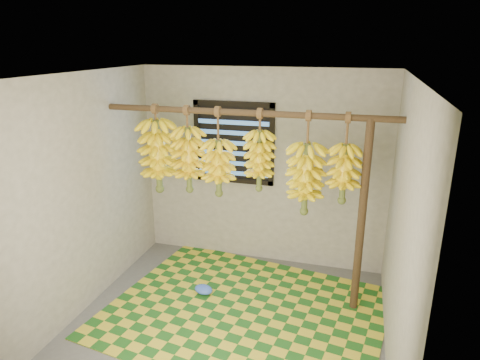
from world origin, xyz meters
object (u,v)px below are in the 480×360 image
(banana_bunch_d, at_px, (259,161))
(banana_bunch_a, at_px, (189,160))
(banana_bunch_e, at_px, (306,179))
(banana_bunch_c, at_px, (219,168))
(banana_bunch_f, at_px, (344,174))
(woven_mat, at_px, (244,312))
(support_post, at_px, (362,220))
(banana_bunch_b, at_px, (158,156))
(plastic_bag, at_px, (204,289))

(banana_bunch_d, bearing_deg, banana_bunch_a, 180.00)
(banana_bunch_a, height_order, banana_bunch_e, same)
(banana_bunch_a, height_order, banana_bunch_c, same)
(banana_bunch_f, bearing_deg, woven_mat, -155.23)
(support_post, distance_m, banana_bunch_d, 1.16)
(banana_bunch_b, relative_size, banana_bunch_f, 1.08)
(woven_mat, height_order, banana_bunch_b, banana_bunch_b)
(banana_bunch_a, xyz_separation_m, banana_bunch_e, (1.24, -0.00, -0.10))
(support_post, distance_m, woven_mat, 1.52)
(banana_bunch_c, height_order, banana_bunch_d, same)
(plastic_bag, bearing_deg, banana_bunch_d, 19.39)
(banana_bunch_a, distance_m, banana_bunch_d, 0.77)
(banana_bunch_b, distance_m, banana_bunch_d, 1.13)
(banana_bunch_a, xyz_separation_m, banana_bunch_d, (0.77, 0.00, 0.05))
(banana_bunch_b, distance_m, banana_bunch_e, 1.60)
(banana_bunch_b, height_order, banana_bunch_e, same)
(woven_mat, relative_size, plastic_bag, 12.47)
(plastic_bag, bearing_deg, banana_bunch_a, 135.67)
(banana_bunch_a, relative_size, banana_bunch_e, 0.89)
(woven_mat, relative_size, banana_bunch_a, 2.94)
(banana_bunch_c, xyz_separation_m, banana_bunch_e, (0.91, -0.00, -0.04))
(banana_bunch_b, xyz_separation_m, banana_bunch_e, (1.60, -0.00, -0.12))
(banana_bunch_c, bearing_deg, banana_bunch_f, -0.00)
(woven_mat, xyz_separation_m, banana_bunch_a, (-0.73, 0.41, 1.47))
(banana_bunch_e, bearing_deg, banana_bunch_d, 180.00)
(woven_mat, height_order, banana_bunch_e, banana_bunch_e)
(woven_mat, relative_size, banana_bunch_e, 2.61)
(woven_mat, height_order, plastic_bag, plastic_bag)
(plastic_bag, height_order, banana_bunch_b, banana_bunch_b)
(woven_mat, xyz_separation_m, banana_bunch_b, (-1.09, 0.41, 1.48))
(banana_bunch_d, bearing_deg, plastic_bag, -160.61)
(banana_bunch_f, bearing_deg, banana_bunch_d, 180.00)
(plastic_bag, bearing_deg, support_post, 7.07)
(plastic_bag, relative_size, banana_bunch_f, 0.25)
(support_post, xyz_separation_m, banana_bunch_d, (-1.04, 0.00, 0.52))
(woven_mat, xyz_separation_m, plastic_bag, (-0.53, 0.21, 0.05))
(banana_bunch_d, height_order, banana_bunch_e, same)
(banana_bunch_a, bearing_deg, banana_bunch_b, 180.00)
(banana_bunch_d, bearing_deg, banana_bunch_e, -0.00)
(banana_bunch_c, bearing_deg, woven_mat, -45.82)
(plastic_bag, height_order, banana_bunch_e, banana_bunch_e)
(banana_bunch_b, bearing_deg, plastic_bag, -19.56)
(support_post, bearing_deg, plastic_bag, -172.93)
(woven_mat, distance_m, banana_bunch_d, 1.57)
(banana_bunch_c, distance_m, banana_bunch_e, 0.91)
(plastic_bag, distance_m, banana_bunch_b, 1.55)
(plastic_bag, bearing_deg, banana_bunch_f, 8.08)
(banana_bunch_e, xyz_separation_m, banana_bunch_f, (0.36, 0.00, 0.09))
(support_post, bearing_deg, banana_bunch_a, 180.00)
(banana_bunch_d, bearing_deg, banana_bunch_f, 0.00)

